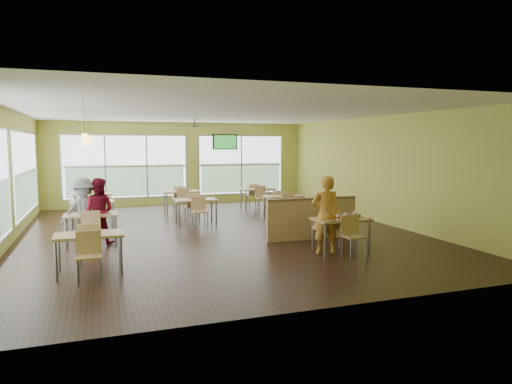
# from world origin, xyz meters

# --- Properties ---
(room) EXTENTS (12.00, 12.04, 3.20)m
(room) POSITION_xyz_m (0.00, 0.00, 1.60)
(room) COLOR black
(room) RESTS_ON ground
(window_bays) EXTENTS (9.24, 10.24, 2.38)m
(window_bays) POSITION_xyz_m (-2.65, 3.08, 1.48)
(window_bays) COLOR white
(window_bays) RESTS_ON room
(main_table) EXTENTS (1.22, 1.52, 0.87)m
(main_table) POSITION_xyz_m (2.00, -3.00, 0.63)
(main_table) COLOR tan
(main_table) RESTS_ON floor
(half_wall_divider) EXTENTS (2.40, 0.14, 1.04)m
(half_wall_divider) POSITION_xyz_m (2.00, -1.55, 0.52)
(half_wall_divider) COLOR tan
(half_wall_divider) RESTS_ON floor
(dining_tables) EXTENTS (6.92, 8.72, 0.87)m
(dining_tables) POSITION_xyz_m (-1.05, 1.71, 0.63)
(dining_tables) COLOR tan
(dining_tables) RESTS_ON floor
(pendant_lights) EXTENTS (0.11, 7.31, 0.86)m
(pendant_lights) POSITION_xyz_m (-3.20, 0.68, 2.45)
(pendant_lights) COLOR #2D2119
(pendant_lights) RESTS_ON ceiling
(ceiling_fan) EXTENTS (1.25, 1.25, 0.29)m
(ceiling_fan) POSITION_xyz_m (-0.00, 3.00, 2.95)
(ceiling_fan) COLOR #2D2119
(ceiling_fan) RESTS_ON ceiling
(tv_backwall) EXTENTS (1.00, 0.07, 0.60)m
(tv_backwall) POSITION_xyz_m (1.80, 5.90, 2.45)
(tv_backwall) COLOR black
(tv_backwall) RESTS_ON wall_back
(man_plaid) EXTENTS (0.69, 0.52, 1.70)m
(man_plaid) POSITION_xyz_m (1.63, -2.97, 0.85)
(man_plaid) COLOR #CE6016
(man_plaid) RESTS_ON floor
(patron_maroon) EXTENTS (0.93, 0.82, 1.58)m
(patron_maroon) POSITION_xyz_m (-3.03, -0.38, 0.79)
(patron_maroon) COLOR maroon
(patron_maroon) RESTS_ON floor
(patron_grey) EXTENTS (1.13, 0.79, 1.59)m
(patron_grey) POSITION_xyz_m (-3.35, -0.41, 0.80)
(patron_grey) COLOR slate
(patron_grey) RESTS_ON floor
(cup_blue) EXTENTS (0.09, 0.09, 0.31)m
(cup_blue) POSITION_xyz_m (1.61, -3.06, 0.81)
(cup_blue) COLOR white
(cup_blue) RESTS_ON main_table
(cup_yellow) EXTENTS (0.09, 0.09, 0.34)m
(cup_yellow) POSITION_xyz_m (1.81, -3.19, 0.82)
(cup_yellow) COLOR white
(cup_yellow) RESTS_ON main_table
(cup_red_near) EXTENTS (0.10, 0.10, 0.36)m
(cup_red_near) POSITION_xyz_m (2.02, -3.15, 0.82)
(cup_red_near) COLOR white
(cup_red_near) RESTS_ON main_table
(cup_red_far) EXTENTS (0.10, 0.10, 0.37)m
(cup_red_far) POSITION_xyz_m (2.31, -3.05, 0.82)
(cup_red_far) COLOR white
(cup_red_far) RESTS_ON main_table
(food_basket) EXTENTS (0.26, 0.26, 0.06)m
(food_basket) POSITION_xyz_m (2.43, -2.87, 0.78)
(food_basket) COLOR black
(food_basket) RESTS_ON main_table
(ketchup_cup) EXTENTS (0.05, 0.05, 0.02)m
(ketchup_cup) POSITION_xyz_m (2.55, -3.27, 0.76)
(ketchup_cup) COLOR #B93016
(ketchup_cup) RESTS_ON main_table
(wrapper_left) EXTENTS (0.20, 0.19, 0.04)m
(wrapper_left) POSITION_xyz_m (1.64, -3.30, 0.77)
(wrapper_left) COLOR #B07F55
(wrapper_left) RESTS_ON main_table
(wrapper_mid) EXTENTS (0.20, 0.18, 0.05)m
(wrapper_mid) POSITION_xyz_m (2.10, -2.82, 0.77)
(wrapper_mid) COLOR #B07F55
(wrapper_mid) RESTS_ON main_table
(wrapper_right) EXTENTS (0.16, 0.15, 0.03)m
(wrapper_right) POSITION_xyz_m (2.18, -3.21, 0.77)
(wrapper_right) COLOR #B07F55
(wrapper_right) RESTS_ON main_table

